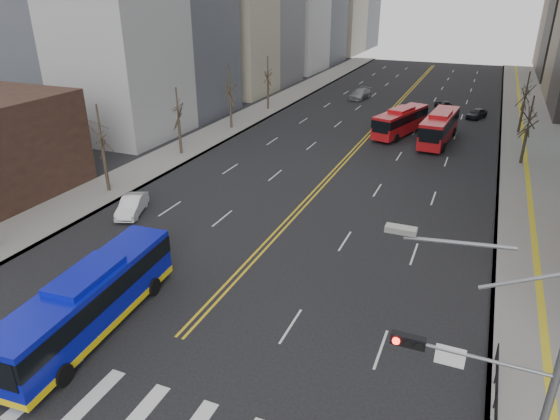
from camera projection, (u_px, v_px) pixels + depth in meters
name	position (u px, v px, depth m)	size (l,w,h in m)	color
ground	(111.00, 412.00, 20.18)	(220.00, 220.00, 0.00)	black
sidewalk_right	(535.00, 151.00, 51.91)	(7.00, 130.00, 0.15)	gray
sidewalk_left	(243.00, 120.00, 63.83)	(5.00, 130.00, 0.15)	gray
crosswalk	(111.00, 411.00, 20.18)	(26.70, 4.00, 0.01)	silver
centerline	(387.00, 115.00, 66.49)	(0.55, 100.00, 0.01)	gold
signal_mast	(499.00, 381.00, 15.05)	(5.37, 0.37, 9.39)	gray
pedestrian_railing	(496.00, 395.00, 19.88)	(0.06, 6.06, 1.02)	black
street_trees	(278.00, 105.00, 49.79)	(35.20, 47.20, 7.60)	#2E251C
blue_bus	(90.00, 300.00, 24.34)	(3.29, 11.52, 3.33)	#0B12A7
red_bus_near	(401.00, 120.00, 57.01)	(4.87, 10.06, 3.15)	red
red_bus_far	(439.00, 126.00, 54.23)	(3.27, 10.70, 3.36)	red
car_white	(132.00, 205.00, 37.45)	(1.45, 4.17, 1.37)	silver
car_dark_mid	(477.00, 113.00, 64.76)	(1.50, 3.74, 1.27)	black
car_silver	(360.00, 94.00, 75.93)	(2.11, 5.20, 1.51)	gray
car_dark_far	(446.00, 106.00, 68.82)	(1.98, 4.30, 1.20)	black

